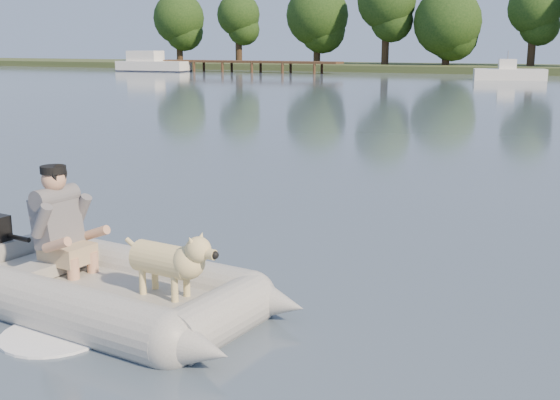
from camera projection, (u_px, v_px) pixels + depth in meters
The scene contains 8 objects.
water at pixel (186, 307), 7.14m from camera, with size 160.00×160.00×0.00m, color slate.
shore_bank at pixel (559, 70), 62.13m from camera, with size 160.00×12.00×0.70m, color #47512D.
dock at pixel (246, 66), 63.71m from camera, with size 18.00×2.00×1.04m, color #4C331E, non-canonical shape.
dinghy at pixel (107, 247), 6.98m from camera, with size 4.88×3.28×1.47m, color gray, non-canonical shape.
man at pixel (58, 218), 7.37m from camera, with size 0.78×0.66×1.15m, color slate, non-canonical shape.
dog at pixel (164, 265), 6.70m from camera, with size 1.00×0.35×0.66m, color #D5C37B, non-canonical shape.
cabin_cruiser at pixel (153, 61), 65.74m from camera, with size 7.25×2.59×2.24m, color white, non-canonical shape.
motorboat at pixel (510, 66), 50.29m from camera, with size 5.16×1.98×2.18m, color white, non-canonical shape.
Camera 1 is at (3.65, -5.72, 2.63)m, focal length 45.00 mm.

